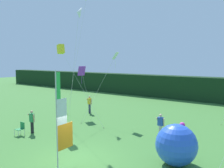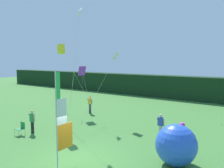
# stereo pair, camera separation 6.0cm
# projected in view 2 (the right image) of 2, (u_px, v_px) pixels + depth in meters

# --- Properties ---
(ground_plane) EXTENTS (120.00, 120.00, 0.00)m
(ground_plane) POSITION_uv_depth(u_px,v_px,m) (76.00, 160.00, 11.79)
(ground_plane) COLOR #3D7533
(distant_treeline) EXTENTS (80.00, 2.40, 3.08)m
(distant_treeline) POSITION_uv_depth(u_px,v_px,m) (198.00, 89.00, 29.47)
(distant_treeline) COLOR black
(distant_treeline) RESTS_ON ground
(banner_flag) EXTENTS (0.06, 1.03, 4.72)m
(banner_flag) POSITION_uv_depth(u_px,v_px,m) (61.00, 121.00, 10.85)
(banner_flag) COLOR #B7B7BC
(banner_flag) RESTS_ON ground
(person_near_banner) EXTENTS (0.55, 0.48, 1.64)m
(person_near_banner) POSITION_uv_depth(u_px,v_px,m) (32.00, 121.00, 16.19)
(person_near_banner) COLOR black
(person_near_banner) RESTS_ON ground
(person_mid_field) EXTENTS (0.55, 0.48, 1.72)m
(person_mid_field) POSITION_uv_depth(u_px,v_px,m) (90.00, 104.00, 22.28)
(person_mid_field) COLOR #2D334C
(person_mid_field) RESTS_ON ground
(person_far_left) EXTENTS (0.55, 0.48, 1.63)m
(person_far_left) POSITION_uv_depth(u_px,v_px,m) (161.00, 125.00, 15.14)
(person_far_left) COLOR #B7B2A3
(person_far_left) RESTS_ON ground
(inflatable_balloon) EXTENTS (2.05, 2.05, 2.07)m
(inflatable_balloon) POSITION_uv_depth(u_px,v_px,m) (176.00, 145.00, 11.17)
(inflatable_balloon) COLOR blue
(inflatable_balloon) RESTS_ON ground
(folding_chair) EXTENTS (0.51, 0.51, 0.89)m
(folding_chair) POSITION_uv_depth(u_px,v_px,m) (21.00, 128.00, 15.80)
(folding_chair) COLOR #BCBCC1
(folding_chair) RESTS_ON ground
(kite_yellow_box_0) EXTENTS (3.47, 1.71, 6.44)m
(kite_yellow_box_0) POSITION_uv_depth(u_px,v_px,m) (61.00, 49.00, 17.49)
(kite_yellow_box_0) COLOR brown
(kite_yellow_box_0) RESTS_ON ground
(kite_white_delta_1) EXTENTS (1.41, 0.82, 9.06)m
(kite_white_delta_1) POSITION_uv_depth(u_px,v_px,m) (79.00, 13.00, 16.49)
(kite_white_delta_1) COLOR brown
(kite_white_delta_1) RESTS_ON ground
(kite_white_diamond_5) EXTENTS (1.73, 3.09, 5.89)m
(kite_white_diamond_5) POSITION_uv_depth(u_px,v_px,m) (114.00, 60.00, 19.47)
(kite_white_diamond_5) COLOR brown
(kite_white_diamond_5) RESTS_ON ground
(kite_purple_diamond_6) EXTENTS (0.67, 1.52, 4.65)m
(kite_purple_diamond_6) POSITION_uv_depth(u_px,v_px,m) (82.00, 72.00, 21.45)
(kite_purple_diamond_6) COLOR brown
(kite_purple_diamond_6) RESTS_ON ground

